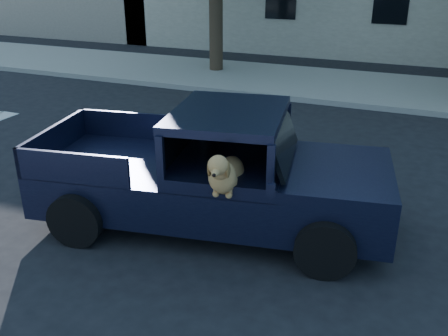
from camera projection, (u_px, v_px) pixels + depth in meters
name	position (u px, v px, depth m)	size (l,w,h in m)	color
ground	(207.00, 233.00, 7.14)	(120.00, 120.00, 0.00)	black
far_sidewalk	(334.00, 85.00, 14.92)	(60.00, 4.00, 0.15)	gray
lane_stripes	(379.00, 168.00, 9.32)	(21.60, 0.14, 0.01)	silver
pickup_truck	(206.00, 187.00, 7.17)	(5.17, 2.83, 1.76)	black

